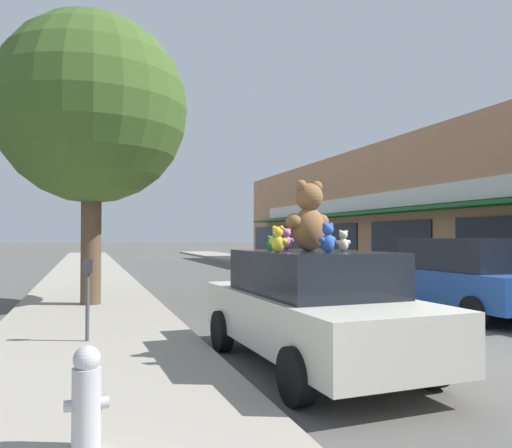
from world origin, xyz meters
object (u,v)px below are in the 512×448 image
at_px(plush_art_car, 312,307).
at_px(parking_meter, 88,289).
at_px(teddy_bear_teal, 306,239).
at_px(parked_car_far_center, 465,275).
at_px(teddy_bear_blue, 328,238).
at_px(teddy_bear_green, 270,243).
at_px(teddy_bear_pink, 287,239).
at_px(teddy_bear_giant, 309,217).
at_px(teddy_bear_yellow, 278,239).
at_px(fire_hydrant, 87,397).
at_px(teddy_bear_cream, 343,241).
at_px(street_tree, 92,110).

xyz_separation_m(plush_art_car, parking_meter, (-2.89, 2.00, 0.14)).
height_order(teddy_bear_teal, parked_car_far_center, teddy_bear_teal).
height_order(teddy_bear_blue, parking_meter, teddy_bear_blue).
xyz_separation_m(parked_car_far_center, parking_meter, (-8.00, -0.83, 0.06)).
distance_m(plush_art_car, teddy_bear_green, 1.18).
relative_size(plush_art_car, teddy_bear_pink, 13.07).
relative_size(plush_art_car, parking_meter, 3.41).
relative_size(teddy_bear_blue, teddy_bear_teal, 1.09).
height_order(plush_art_car, parked_car_far_center, parked_car_far_center).
bearing_deg(plush_art_car, teddy_bear_pink, 89.45).
height_order(teddy_bear_giant, teddy_bear_green, teddy_bear_giant).
xyz_separation_m(teddy_bear_giant, teddy_bear_blue, (0.05, -0.47, -0.28)).
relative_size(teddy_bear_green, teddy_bear_teal, 0.62).
height_order(teddy_bear_yellow, parked_car_far_center, teddy_bear_yellow).
xyz_separation_m(plush_art_car, teddy_bear_blue, (-0.01, -0.50, 0.94)).
distance_m(teddy_bear_blue, fire_hydrant, 3.54).
relative_size(teddy_bear_cream, fire_hydrant, 0.36).
bearing_deg(teddy_bear_giant, parking_meter, -50.15).
relative_size(teddy_bear_cream, parked_car_far_center, 0.07).
distance_m(plush_art_car, teddy_bear_yellow, 1.16).
relative_size(teddy_bear_cream, teddy_bear_green, 1.35).
xyz_separation_m(teddy_bear_blue, parking_meter, (-2.88, 2.51, -0.80)).
bearing_deg(parking_meter, teddy_bear_pink, -22.02).
bearing_deg(teddy_bear_cream, parking_meter, -24.77).
bearing_deg(teddy_bear_pink, teddy_bear_yellow, 62.03).
height_order(plush_art_car, teddy_bear_pink, teddy_bear_pink).
bearing_deg(teddy_bear_green, teddy_bear_giant, 148.09).
bearing_deg(teddy_bear_green, fire_hydrant, 87.50).
xyz_separation_m(plush_art_car, teddy_bear_pink, (-0.02, 0.84, 0.92)).
relative_size(street_tree, fire_hydrant, 8.82).
bearing_deg(teddy_bear_teal, parking_meter, 25.33).
bearing_deg(parked_car_far_center, teddy_bear_green, -158.98).
relative_size(teddy_bear_yellow, fire_hydrant, 0.43).
height_order(teddy_bear_yellow, teddy_bear_teal, teddy_bear_teal).
xyz_separation_m(teddy_bear_giant, fire_hydrant, (-2.85, -2.10, -1.49)).
bearing_deg(fire_hydrant, plush_art_car, 36.31).
distance_m(teddy_bear_green, teddy_bear_blue, 1.29).
relative_size(teddy_bear_green, teddy_bear_blue, 0.56).
relative_size(teddy_bear_giant, teddy_bear_cream, 3.34).
distance_m(teddy_bear_cream, teddy_bear_green, 1.18).
bearing_deg(teddy_bear_green, teddy_bear_teal, -145.56).
distance_m(teddy_bear_blue, teddy_bear_pink, 1.35).
height_order(teddy_bear_pink, parked_car_far_center, teddy_bear_pink).
height_order(teddy_bear_green, street_tree, street_tree).
xyz_separation_m(teddy_bear_giant, teddy_bear_green, (-0.26, 0.78, -0.36)).
bearing_deg(teddy_bear_pink, teddy_bear_green, 16.84).
distance_m(teddy_bear_giant, fire_hydrant, 3.84).
height_order(teddy_bear_green, teddy_bear_blue, teddy_bear_blue).
bearing_deg(teddy_bear_blue, plush_art_car, -107.56).
bearing_deg(teddy_bear_teal, fire_hydrant, 89.99).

